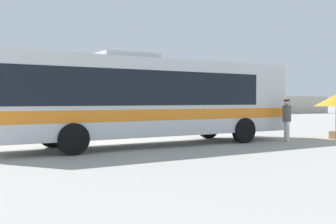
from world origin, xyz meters
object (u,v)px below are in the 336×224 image
Objects in this scene: attendant_by_bus_door at (287,118)px; vendor_umbrella_near_gate_orange at (336,102)px; roadside_tree_midright at (81,80)px; parked_car_third_white at (54,111)px; roadside_tree_midleft at (5,76)px; parked_car_rightmost_grey at (126,110)px; roadside_tree_right at (161,80)px; coach_bus_silver_orange at (145,97)px.

vendor_umbrella_near_gate_orange is (2.80, -0.12, 0.69)m from attendant_by_bus_door.
attendant_by_bus_door is 34.95m from roadside_tree_midright.
roadside_tree_midleft is at bearing 107.05° from parked_car_third_white.
vendor_umbrella_near_gate_orange reaches higher than parked_car_rightmost_grey.
roadside_tree_right reaches higher than parked_car_third_white.
attendant_by_bus_door is (6.05, -1.21, -0.86)m from coach_bus_silver_orange.
vendor_umbrella_near_gate_orange is at bearing -86.49° from parked_car_rightmost_grey.
vendor_umbrella_near_gate_orange is at bearing -8.54° from coach_bus_silver_orange.
parked_car_third_white is 0.70× the size of roadside_tree_midleft.
roadside_tree_right reaches higher than roadside_tree_midleft.
parked_car_rightmost_grey is 11.98m from roadside_tree_right.
attendant_by_bus_door is 24.54m from parked_car_third_white.
roadside_tree_midleft is 18.17m from roadside_tree_right.
vendor_umbrella_near_gate_orange is at bearing -84.53° from roadside_tree_midright.
roadside_tree_right reaches higher than roadside_tree_midright.
roadside_tree_midright is at bearing 80.69° from coach_bus_silver_orange.
parked_car_third_white is at bearing -114.85° from roadside_tree_midright.
vendor_umbrella_near_gate_orange is 0.49× the size of parked_car_third_white.
coach_bus_silver_orange is 22.71m from parked_car_third_white.
roadside_tree_midleft is at bearing 104.43° from attendant_by_bus_door.
parked_car_rightmost_grey is (1.32, 24.05, -0.23)m from attendant_by_bus_door.
vendor_umbrella_near_gate_orange is at bearing -100.64° from roadside_tree_right.
roadside_tree_right is (7.63, 8.55, 3.50)m from parked_car_rightmost_grey.
parked_car_rightmost_grey is (6.91, 0.15, 0.00)m from parked_car_third_white.
parked_car_third_white reaches higher than parked_car_rightmost_grey.
roadside_tree_midleft reaches higher than roadside_tree_midright.
parked_car_third_white is at bearing -72.95° from roadside_tree_midleft.
vendor_umbrella_near_gate_orange is 24.23m from parked_car_rightmost_grey.
attendant_by_bus_door reaches higher than parked_car_rightmost_grey.
roadside_tree_midleft reaches higher than attendant_by_bus_door.
parked_car_third_white is (0.45, 22.68, -1.09)m from coach_bus_silver_orange.
roadside_tree_right reaches higher than attendant_by_bus_door.
attendant_by_bus_door reaches higher than parked_car_third_white.
roadside_tree_midright is (-3.34, 34.91, 2.54)m from vendor_umbrella_near_gate_orange.
coach_bus_silver_orange is 2.12× the size of roadside_tree_midleft.
attendant_by_bus_door is 0.40× the size of parked_car_rightmost_grey.
roadside_tree_midleft is at bearing 171.94° from roadside_tree_right.
vendor_umbrella_near_gate_orange is (8.85, -1.33, -0.18)m from coach_bus_silver_orange.
attendant_by_bus_door is 0.89× the size of vendor_umbrella_near_gate_orange.
coach_bus_silver_orange is 34.87m from roadside_tree_right.
coach_bus_silver_orange is at bearing -115.54° from roadside_tree_right.
vendor_umbrella_near_gate_orange is at bearing -70.73° from parked_car_third_white.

